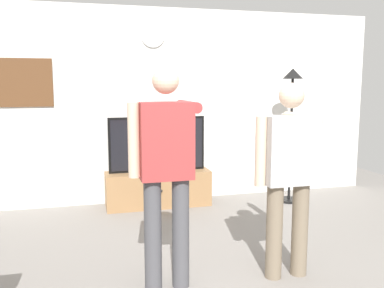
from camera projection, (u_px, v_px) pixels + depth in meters
back_wall at (163, 106)px, 5.96m from camera, size 6.40×0.10×2.70m
tv_stand at (158, 189)px, 5.74m from camera, size 1.41×0.44×0.48m
television at (157, 144)px, 5.70m from camera, size 1.31×0.07×0.74m
wall_clock at (153, 35)px, 5.72m from camera, size 0.32×0.03×0.32m
framed_picture at (21, 83)px, 5.38m from camera, size 0.77×0.04×0.62m
floor_lamp at (292, 107)px, 5.82m from camera, size 0.32×0.32×1.87m
person_standing_nearer_lamp at (166, 165)px, 3.33m from camera, size 0.60×0.78×1.79m
person_standing_nearer_couch at (288, 169)px, 3.56m from camera, size 0.62×0.78×1.67m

